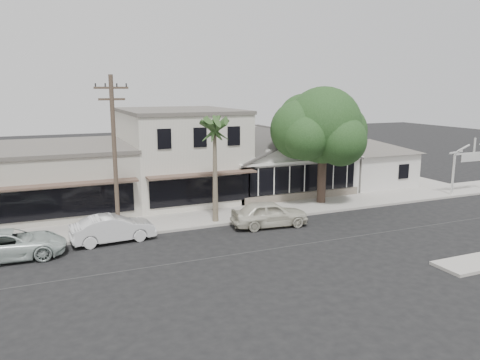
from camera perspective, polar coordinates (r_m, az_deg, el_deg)
name	(u,v)px	position (r m, az deg, el deg)	size (l,w,h in m)	color
ground	(304,244)	(25.71, 7.80, -7.76)	(140.00, 140.00, 0.00)	black
sidewalk_north	(132,226)	(29.11, -13.07, -5.53)	(90.00, 3.50, 0.15)	#9E9991
corner_shop	(279,159)	(38.08, 4.75, 2.55)	(10.40, 8.60, 5.10)	silver
side_cottage	(368,168)	(41.92, 15.32, 1.44)	(6.00, 6.00, 3.00)	silver
arch_sign	(474,155)	(40.88, 26.61, 2.77)	(4.12, 0.12, 3.95)	white
row_building_near	(180,155)	(35.98, -7.37, 3.01)	(8.00, 10.00, 6.50)	beige
row_building_midnear	(54,179)	(34.85, -21.70, 0.13)	(10.00, 10.00, 4.20)	#B8B4A5
utility_pole	(115,153)	(26.48, -15.04, 3.17)	(1.80, 0.24, 9.00)	brown
car_0	(270,214)	(28.49, 3.62, -4.12)	(1.88, 4.67, 1.59)	beige
car_1	(113,228)	(26.62, -15.23, -5.73)	(1.57, 4.50, 1.48)	silver
car_2	(10,245)	(25.81, -26.27, -7.07)	(2.43, 5.27, 1.46)	silver
shade_tree	(321,127)	(33.82, 9.80, 6.34)	(7.59, 6.86, 8.42)	#423228
palm_east	(215,128)	(28.22, -3.12, 6.40)	(2.96, 2.96, 7.03)	#726651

